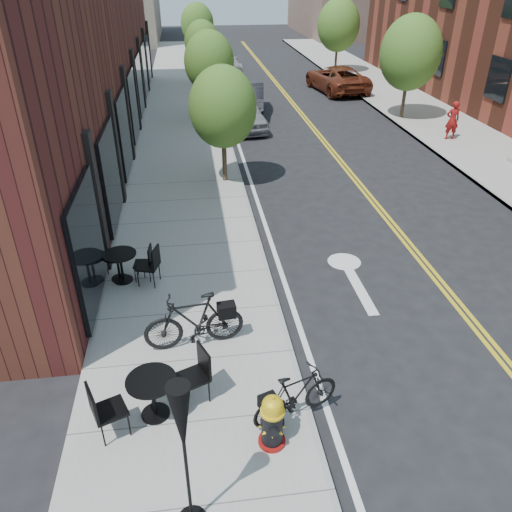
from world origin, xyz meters
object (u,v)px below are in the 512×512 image
bicycle_left (194,321)px  bistro_set_a (153,392)px  parked_car_c (221,61)px  patio_umbrella (182,430)px  fire_hydrant (272,422)px  parked_car_a (244,113)px  bicycle_right (296,395)px  bistro_set_c (121,263)px  bistro_set_b (118,263)px  pedestrian (452,120)px  parked_car_b (248,100)px  parked_car_far (337,79)px

bicycle_left → bistro_set_a: bearing=-29.2°
parked_car_c → patio_umbrella: bearing=-102.2°
fire_hydrant → patio_umbrella: 2.15m
fire_hydrant → parked_car_a: (1.57, 17.65, 0.11)m
bicycle_right → bistro_set_c: bearing=15.0°
bistro_set_c → bicycle_left: bearing=-40.0°
bistro_set_c → patio_umbrella: bearing=-59.3°
fire_hydrant → bicycle_right: 0.66m
bicycle_left → bistro_set_a: 1.84m
bistro_set_c → parked_car_c: (4.31, 26.31, 0.15)m
bicycle_right → parked_car_a: bearing=-23.7°
bistro_set_c → bistro_set_b: bearing=151.8°
bistro_set_a → parked_car_c: (3.40, 30.55, 0.12)m
patio_umbrella → pedestrian: size_ratio=1.56×
parked_car_b → parked_car_c: parked_car_c is taller
parked_car_a → parked_car_far: bearing=42.3°
bicycle_left → bistro_set_c: size_ratio=1.06×
parked_car_far → bicycle_right: bearing=65.3°
parked_car_c → parked_car_b: bearing=-94.5°
fire_hydrant → parked_car_far: 25.81m
bicycle_left → bistro_set_c: bicycle_left is taller
bistro_set_c → parked_car_b: 15.84m
fire_hydrant → bicycle_left: 2.75m
bistro_set_a → fire_hydrant: bearing=-46.9°
parked_car_c → fire_hydrant: bearing=-100.1°
parked_car_far → pedestrian: pedestrian is taller
bicycle_left → bistro_set_a: size_ratio=1.01×
patio_umbrella → parked_car_c: size_ratio=0.48×
bicycle_left → parked_car_c: 28.98m
patio_umbrella → parked_car_a: patio_umbrella is taller
bistro_set_b → parked_car_c: parked_car_c is taller
bicycle_right → parked_car_a: parked_car_a is taller
parked_car_a → pedestrian: (8.48, -3.19, 0.22)m
bicycle_left → parked_car_a: bearing=163.7°
patio_umbrella → bistro_set_b: bearing=104.0°
bistro_set_b → pedestrian: pedestrian is taller
patio_umbrella → parked_car_b: 21.55m
fire_hydrant → bistro_set_a: size_ratio=0.52×
bistro_set_c → parked_car_far: parked_car_far is taller
fire_hydrant → parked_car_c: parked_car_c is taller
parked_car_b → fire_hydrant: bearing=-88.0°
bistro_set_b → parked_car_a: (4.40, 12.51, 0.15)m
bistro_set_a → parked_car_b: bearing=55.7°
bistro_set_a → pedestrian: pedestrian is taller
parked_car_c → pedestrian: (8.48, -16.90, 0.16)m
bistro_set_a → pedestrian: size_ratio=1.20×
bistro_set_b → parked_car_c: (4.40, 26.22, 0.20)m
parked_car_a → pedestrian: size_ratio=2.56×
patio_umbrella → parked_car_c: 32.63m
fire_hydrant → bistro_set_c: (-2.74, 5.05, 0.01)m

